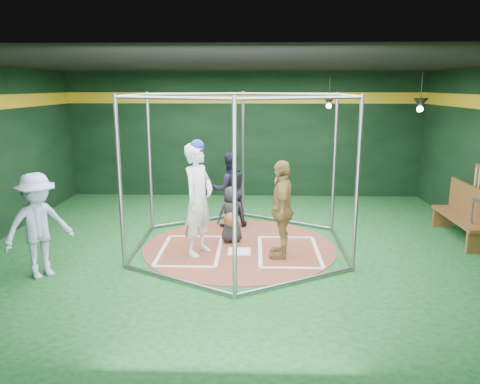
{
  "coord_description": "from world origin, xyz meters",
  "views": [
    {
      "loc": [
        0.28,
        -8.8,
        3.12
      ],
      "look_at": [
        0.0,
        0.1,
        1.1
      ],
      "focal_mm": 35.0,
      "sensor_mm": 36.0,
      "label": 1
    }
  ],
  "objects_px": {
    "visitor_leopard": "(282,209)",
    "batter_figure": "(198,199)",
    "umpire": "(229,190)",
    "dugout_bench": "(465,212)"
  },
  "relations": [
    {
      "from": "batter_figure",
      "to": "visitor_leopard",
      "type": "height_order",
      "value": "batter_figure"
    },
    {
      "from": "umpire",
      "to": "dugout_bench",
      "type": "bearing_deg",
      "value": 154.24
    },
    {
      "from": "visitor_leopard",
      "to": "dugout_bench",
      "type": "relative_size",
      "value": 0.94
    },
    {
      "from": "dugout_bench",
      "to": "umpire",
      "type": "bearing_deg",
      "value": 171.46
    },
    {
      "from": "batter_figure",
      "to": "umpire",
      "type": "bearing_deg",
      "value": 75.1
    },
    {
      "from": "batter_figure",
      "to": "umpire",
      "type": "relative_size",
      "value": 1.29
    },
    {
      "from": "visitor_leopard",
      "to": "batter_figure",
      "type": "bearing_deg",
      "value": -88.85
    },
    {
      "from": "batter_figure",
      "to": "visitor_leopard",
      "type": "xyz_separation_m",
      "value": [
        1.55,
        -0.09,
        -0.16
      ]
    },
    {
      "from": "visitor_leopard",
      "to": "umpire",
      "type": "height_order",
      "value": "visitor_leopard"
    },
    {
      "from": "visitor_leopard",
      "to": "dugout_bench",
      "type": "xyz_separation_m",
      "value": [
        3.85,
        1.16,
        -0.34
      ]
    }
  ]
}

